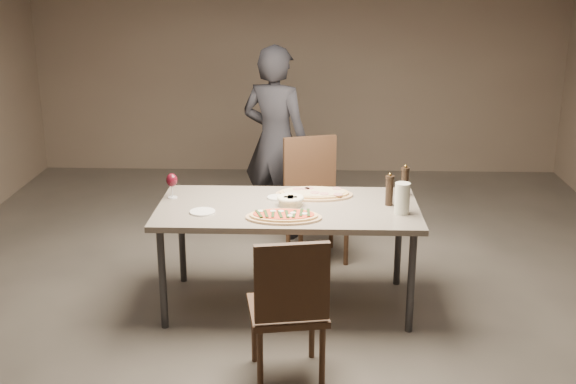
{
  "coord_description": "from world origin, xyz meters",
  "views": [
    {
      "loc": [
        0.16,
        -4.71,
        2.37
      ],
      "look_at": [
        0.0,
        0.0,
        0.85
      ],
      "focal_mm": 45.0,
      "sensor_mm": 36.0,
      "label": 1
    }
  ],
  "objects_px": {
    "chair_near": "(289,303)",
    "bread_basket": "(290,200)",
    "zucchini_pizza": "(284,216)",
    "diner": "(275,143)",
    "ham_pizza": "(314,193)",
    "chair_far": "(314,191)",
    "pepper_mill_left": "(389,190)",
    "carafe": "(402,198)",
    "dining_table": "(288,214)"
  },
  "relations": [
    {
      "from": "ham_pizza",
      "to": "bread_basket",
      "type": "height_order",
      "value": "bread_basket"
    },
    {
      "from": "zucchini_pizza",
      "to": "carafe",
      "type": "height_order",
      "value": "carafe"
    },
    {
      "from": "pepper_mill_left",
      "to": "chair_near",
      "type": "bearing_deg",
      "value": -121.98
    },
    {
      "from": "zucchini_pizza",
      "to": "ham_pizza",
      "type": "height_order",
      "value": "zucchini_pizza"
    },
    {
      "from": "chair_near",
      "to": "bread_basket",
      "type": "bearing_deg",
      "value": 81.62
    },
    {
      "from": "bread_basket",
      "to": "chair_near",
      "type": "distance_m",
      "value": 1.06
    },
    {
      "from": "bread_basket",
      "to": "zucchini_pizza",
      "type": "bearing_deg",
      "value": -97.73
    },
    {
      "from": "ham_pizza",
      "to": "pepper_mill_left",
      "type": "bearing_deg",
      "value": -42.56
    },
    {
      "from": "dining_table",
      "to": "zucchini_pizza",
      "type": "xyz_separation_m",
      "value": [
        -0.02,
        -0.26,
        0.07
      ]
    },
    {
      "from": "chair_far",
      "to": "diner",
      "type": "height_order",
      "value": "diner"
    },
    {
      "from": "chair_near",
      "to": "diner",
      "type": "relative_size",
      "value": 0.54
    },
    {
      "from": "dining_table",
      "to": "pepper_mill_left",
      "type": "height_order",
      "value": "pepper_mill_left"
    },
    {
      "from": "bread_basket",
      "to": "chair_far",
      "type": "height_order",
      "value": "chair_far"
    },
    {
      "from": "dining_table",
      "to": "bread_basket",
      "type": "bearing_deg",
      "value": 30.78
    },
    {
      "from": "zucchini_pizza",
      "to": "ham_pizza",
      "type": "relative_size",
      "value": 0.9
    },
    {
      "from": "chair_near",
      "to": "pepper_mill_left",
      "type": "bearing_deg",
      "value": 48.33
    },
    {
      "from": "zucchini_pizza",
      "to": "chair_near",
      "type": "relative_size",
      "value": 0.55
    },
    {
      "from": "pepper_mill_left",
      "to": "diner",
      "type": "relative_size",
      "value": 0.14
    },
    {
      "from": "chair_far",
      "to": "diner",
      "type": "distance_m",
      "value": 0.65
    },
    {
      "from": "chair_far",
      "to": "diner",
      "type": "xyz_separation_m",
      "value": [
        -0.34,
        0.46,
        0.3
      ]
    },
    {
      "from": "carafe",
      "to": "chair_far",
      "type": "distance_m",
      "value": 1.26
    },
    {
      "from": "zucchini_pizza",
      "to": "carafe",
      "type": "distance_m",
      "value": 0.8
    },
    {
      "from": "zucchini_pizza",
      "to": "chair_far",
      "type": "distance_m",
      "value": 1.24
    },
    {
      "from": "dining_table",
      "to": "ham_pizza",
      "type": "xyz_separation_m",
      "value": [
        0.18,
        0.23,
        0.07
      ]
    },
    {
      "from": "chair_far",
      "to": "carafe",
      "type": "bearing_deg",
      "value": 101.65
    },
    {
      "from": "ham_pizza",
      "to": "diner",
      "type": "relative_size",
      "value": 0.33
    },
    {
      "from": "pepper_mill_left",
      "to": "carafe",
      "type": "height_order",
      "value": "pepper_mill_left"
    },
    {
      "from": "carafe",
      "to": "chair_near",
      "type": "relative_size",
      "value": 0.23
    },
    {
      "from": "dining_table",
      "to": "pepper_mill_left",
      "type": "relative_size",
      "value": 7.73
    },
    {
      "from": "zucchini_pizza",
      "to": "diner",
      "type": "xyz_separation_m",
      "value": [
        -0.14,
        1.67,
        0.08
      ]
    },
    {
      "from": "zucchini_pizza",
      "to": "ham_pizza",
      "type": "distance_m",
      "value": 0.53
    },
    {
      "from": "dining_table",
      "to": "diner",
      "type": "xyz_separation_m",
      "value": [
        -0.16,
        1.41,
        0.16
      ]
    },
    {
      "from": "zucchini_pizza",
      "to": "chair_near",
      "type": "bearing_deg",
      "value": -64.33
    },
    {
      "from": "chair_near",
      "to": "chair_far",
      "type": "relative_size",
      "value": 0.93
    },
    {
      "from": "pepper_mill_left",
      "to": "chair_far",
      "type": "relative_size",
      "value": 0.24
    },
    {
      "from": "pepper_mill_left",
      "to": "bread_basket",
      "type": "bearing_deg",
      "value": -177.58
    },
    {
      "from": "dining_table",
      "to": "chair_near",
      "type": "relative_size",
      "value": 1.95
    },
    {
      "from": "ham_pizza",
      "to": "chair_far",
      "type": "xyz_separation_m",
      "value": [
        -0.0,
        0.71,
        -0.21
      ]
    },
    {
      "from": "zucchini_pizza",
      "to": "bread_basket",
      "type": "relative_size",
      "value": 2.68
    },
    {
      "from": "chair_far",
      "to": "diner",
      "type": "relative_size",
      "value": 0.58
    },
    {
      "from": "zucchini_pizza",
      "to": "bread_basket",
      "type": "xyz_separation_m",
      "value": [
        0.04,
        0.27,
        0.02
      ]
    },
    {
      "from": "ham_pizza",
      "to": "chair_near",
      "type": "bearing_deg",
      "value": -118.35
    },
    {
      "from": "pepper_mill_left",
      "to": "chair_far",
      "type": "distance_m",
      "value": 1.08
    },
    {
      "from": "chair_near",
      "to": "diner",
      "type": "xyz_separation_m",
      "value": [
        -0.2,
        2.42,
        0.33
      ]
    },
    {
      "from": "carafe",
      "to": "chair_near",
      "type": "bearing_deg",
      "value": -129.43
    },
    {
      "from": "ham_pizza",
      "to": "chair_far",
      "type": "bearing_deg",
      "value": 68.2
    },
    {
      "from": "ham_pizza",
      "to": "chair_near",
      "type": "xyz_separation_m",
      "value": [
        -0.14,
        -1.25,
        -0.25
      ]
    },
    {
      "from": "ham_pizza",
      "to": "zucchini_pizza",
      "type": "bearing_deg",
      "value": -134.14
    },
    {
      "from": "ham_pizza",
      "to": "chair_far",
      "type": "relative_size",
      "value": 0.56
    },
    {
      "from": "zucchini_pizza",
      "to": "carafe",
      "type": "relative_size",
      "value": 2.37
    }
  ]
}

